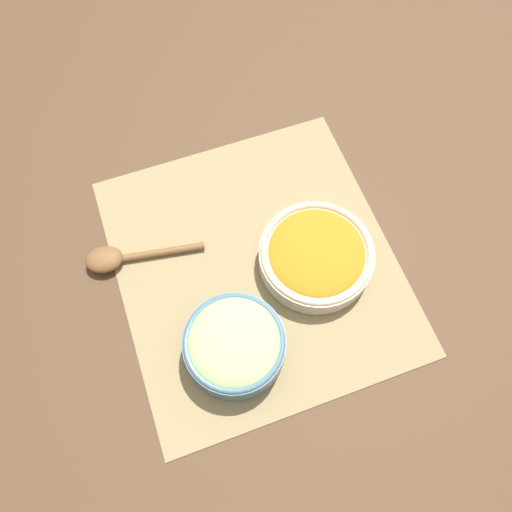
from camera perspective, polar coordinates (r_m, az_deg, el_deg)
ground_plane at (r=0.81m, az=0.00°, el=-0.97°), size 3.00×3.00×0.00m
placemat at (r=0.81m, az=0.00°, el=-0.92°), size 0.48×0.44×0.00m
carrot_bowl at (r=0.79m, az=6.88°, el=0.11°), size 0.18×0.18×0.05m
cucumber_bowl at (r=0.73m, az=-2.47°, el=-10.08°), size 0.15×0.15×0.07m
wooden_spoon at (r=0.83m, az=-15.58°, el=-0.21°), size 0.06×0.19×0.03m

